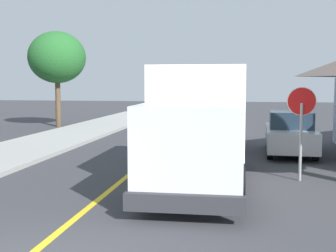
{
  "coord_description": "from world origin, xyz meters",
  "views": [
    {
      "loc": [
        3.33,
        -5.63,
        2.77
      ],
      "look_at": [
        1.03,
        8.3,
        1.4
      ],
      "focal_mm": 47.88,
      "sensor_mm": 36.0,
      "label": 1
    }
  ],
  "objects_px": {
    "box_truck": "(200,119)",
    "street_tree_down_block": "(57,58)",
    "parked_car_near": "(209,129)",
    "parked_car_mid": "(219,118)",
    "stop_sign": "(301,115)",
    "parked_van_across": "(290,134)"
  },
  "relations": [
    {
      "from": "box_truck",
      "to": "street_tree_down_block",
      "type": "height_order",
      "value": "street_tree_down_block"
    },
    {
      "from": "box_truck",
      "to": "street_tree_down_block",
      "type": "relative_size",
      "value": 1.21
    },
    {
      "from": "parked_car_near",
      "to": "parked_car_mid",
      "type": "xyz_separation_m",
      "value": [
        0.11,
        5.89,
        0.0
      ]
    },
    {
      "from": "parked_car_mid",
      "to": "stop_sign",
      "type": "relative_size",
      "value": 1.67
    },
    {
      "from": "stop_sign",
      "to": "parked_car_near",
      "type": "bearing_deg",
      "value": 116.31
    },
    {
      "from": "parked_car_near",
      "to": "street_tree_down_block",
      "type": "distance_m",
      "value": 13.03
    },
    {
      "from": "street_tree_down_block",
      "to": "parked_van_across",
      "type": "bearing_deg",
      "value": -33.5
    },
    {
      "from": "box_truck",
      "to": "stop_sign",
      "type": "xyz_separation_m",
      "value": [
        2.79,
        0.62,
        0.09
      ]
    },
    {
      "from": "box_truck",
      "to": "parked_car_near",
      "type": "height_order",
      "value": "box_truck"
    },
    {
      "from": "parked_car_near",
      "to": "street_tree_down_block",
      "type": "relative_size",
      "value": 0.75
    },
    {
      "from": "parked_car_near",
      "to": "stop_sign",
      "type": "xyz_separation_m",
      "value": [
        3.0,
        -6.08,
        1.06
      ]
    },
    {
      "from": "parked_van_across",
      "to": "stop_sign",
      "type": "relative_size",
      "value": 1.68
    },
    {
      "from": "parked_car_near",
      "to": "stop_sign",
      "type": "relative_size",
      "value": 1.67
    },
    {
      "from": "box_truck",
      "to": "parked_van_across",
      "type": "bearing_deg",
      "value": 61.16
    },
    {
      "from": "parked_car_mid",
      "to": "street_tree_down_block",
      "type": "height_order",
      "value": "street_tree_down_block"
    },
    {
      "from": "parked_car_mid",
      "to": "stop_sign",
      "type": "height_order",
      "value": "stop_sign"
    },
    {
      "from": "parked_car_near",
      "to": "stop_sign",
      "type": "height_order",
      "value": "stop_sign"
    },
    {
      "from": "box_truck",
      "to": "stop_sign",
      "type": "distance_m",
      "value": 2.86
    },
    {
      "from": "box_truck",
      "to": "parked_van_across",
      "type": "height_order",
      "value": "box_truck"
    },
    {
      "from": "box_truck",
      "to": "parked_van_across",
      "type": "xyz_separation_m",
      "value": [
        3.0,
        5.46,
        -0.97
      ]
    },
    {
      "from": "parked_car_mid",
      "to": "street_tree_down_block",
      "type": "distance_m",
      "value": 10.86
    },
    {
      "from": "parked_car_near",
      "to": "parked_van_across",
      "type": "height_order",
      "value": "same"
    }
  ]
}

